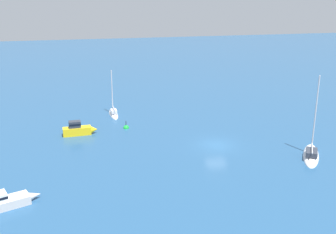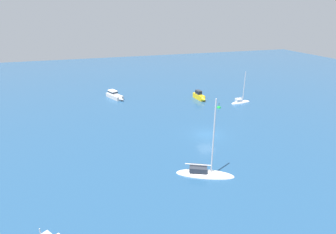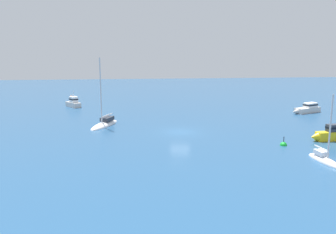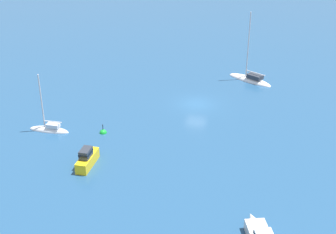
% 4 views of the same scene
% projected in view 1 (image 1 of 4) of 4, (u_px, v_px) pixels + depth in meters
% --- Properties ---
extents(ground_plane, '(160.00, 160.00, 0.00)m').
position_uv_depth(ground_plane, '(216.00, 145.00, 56.04)').
color(ground_plane, navy).
extents(sailboat, '(4.69, 1.66, 7.07)m').
position_uv_depth(sailboat, '(113.00, 114.00, 66.77)').
color(sailboat, white).
rests_on(sailboat, ground).
extents(powerboat, '(3.56, 6.00, 1.63)m').
position_uv_depth(powerboat, '(3.00, 202.00, 41.79)').
color(powerboat, silver).
rests_on(powerboat, ground).
extents(ketch, '(6.94, 4.51, 10.00)m').
position_uv_depth(ketch, '(311.00, 155.00, 52.80)').
color(ketch, white).
rests_on(ketch, ground).
extents(cabin_cruiser, '(1.56, 4.52, 1.92)m').
position_uv_depth(cabin_cruiser, '(79.00, 129.00, 59.06)').
color(cabin_cruiser, yellow).
rests_on(cabin_cruiser, ground).
extents(channel_buoy, '(0.79, 0.79, 1.40)m').
position_uv_depth(channel_buoy, '(126.00, 128.00, 61.59)').
color(channel_buoy, green).
rests_on(channel_buoy, ground).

